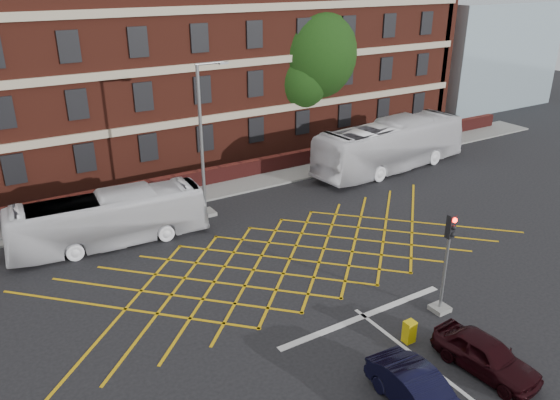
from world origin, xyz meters
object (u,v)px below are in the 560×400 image
bus_right (391,146)px  deciduous_tree (305,60)px  utility_cabinet (409,332)px  street_lamp (204,167)px  car_maroon (486,355)px  traffic_light_near (445,273)px  bus_left (109,219)px  car_navy (420,394)px

bus_right → deciduous_tree: bearing=0.4°
utility_cabinet → bus_right: bearing=50.1°
street_lamp → car_maroon: bearing=-80.9°
traffic_light_near → utility_cabinet: 2.95m
bus_left → car_maroon: bearing=-148.6°
bus_left → utility_cabinet: bearing=-147.9°
bus_right → street_lamp: bearing=86.0°
utility_cabinet → car_maroon: bearing=-66.5°
bus_left → traffic_light_near: traffic_light_near is taller
car_navy → deciduous_tree: deciduous_tree is taller
car_navy → deciduous_tree: 30.52m
bus_left → bus_right: bus_right is taller
car_navy → deciduous_tree: bearing=66.1°
bus_left → bus_right: size_ratio=0.79×
car_maroon → street_lamp: bearing=94.2°
deciduous_tree → street_lamp: 16.55m
car_navy → deciduous_tree: (13.62, 26.71, 5.72)m
utility_cabinet → bus_left: bearing=117.7°
bus_right → car_navy: size_ratio=3.08×
car_navy → bus_right: bearing=53.4°
car_maroon → utility_cabinet: (-1.10, 2.53, -0.21)m
car_navy → traffic_light_near: (4.68, 3.51, 1.11)m
bus_right → car_navy: 22.81m
car_maroon → deciduous_tree: 29.05m
car_navy → bus_left: bearing=110.2°
car_maroon → car_navy: bearing=178.2°
bus_left → car_maroon: bus_left is taller
street_lamp → traffic_light_near: bearing=-73.2°
deciduous_tree → utility_cabinet: (-11.44, -24.01, -5.93)m
car_maroon → utility_cabinet: size_ratio=4.33×
deciduous_tree → street_lamp: bearing=-143.9°
car_navy → deciduous_tree: size_ratio=0.36×
car_navy → street_lamp: street_lamp is taller
traffic_light_near → street_lamp: 14.32m
car_navy → traffic_light_near: traffic_light_near is taller
bus_left → street_lamp: street_lamp is taller
bus_left → traffic_light_near: 16.17m
car_navy → street_lamp: bearing=91.3°
bus_right → deciduous_tree: (-0.94, 9.19, 4.67)m
bus_left → utility_cabinet: 15.53m
bus_right → traffic_light_near: size_ratio=2.86×
car_navy → utility_cabinet: size_ratio=4.54×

